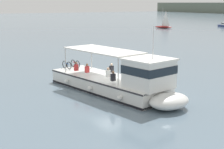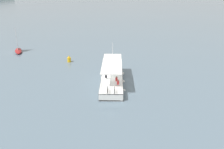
% 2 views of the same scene
% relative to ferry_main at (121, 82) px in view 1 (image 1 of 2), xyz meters
% --- Properties ---
extents(ground_plane, '(400.00, 400.00, 0.00)m').
position_rel_ferry_main_xyz_m(ground_plane, '(-0.94, -0.11, -1.02)').
color(ground_plane, slate).
extents(ferry_main, '(13.06, 5.61, 5.32)m').
position_rel_ferry_main_xyz_m(ferry_main, '(0.00, 0.00, 0.00)').
color(ferry_main, white).
rests_on(ferry_main, ground).
extents(motorboat_mid_channel, '(3.83, 2.43, 1.26)m').
position_rel_ferry_main_xyz_m(motorboat_mid_channel, '(-47.58, 62.63, -0.47)').
color(motorboat_mid_channel, navy).
rests_on(motorboat_mid_channel, ground).
extents(sailboat_near_starboard, '(4.85, 3.64, 5.40)m').
position_rel_ferry_main_xyz_m(sailboat_near_starboard, '(-52.16, 44.84, -0.48)').
color(sailboat_near_starboard, maroon).
rests_on(sailboat_near_starboard, ground).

